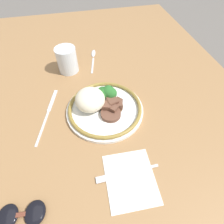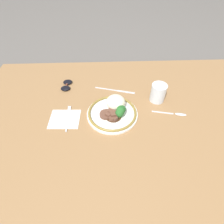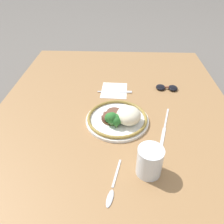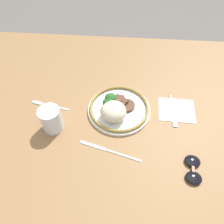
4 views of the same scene
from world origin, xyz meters
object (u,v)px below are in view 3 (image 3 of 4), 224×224
object	(u,v)px
plate	(119,118)
knife	(165,127)
spoon	(111,192)
juice_glass	(149,162)
sunglasses	(167,88)
fork	(118,92)

from	to	relation	value
plate	knife	xyz separation A→B (m)	(0.02, 0.18, -0.02)
spoon	plate	bearing A→B (deg)	-171.39
juice_glass	spoon	size ratio (longest dim) A/B	0.58
sunglasses	juice_glass	bearing A→B (deg)	-10.46
spoon	knife	bearing A→B (deg)	157.75
knife	sunglasses	xyz separation A→B (m)	(-0.29, 0.05, 0.01)
fork	sunglasses	distance (m)	0.24
knife	sunglasses	size ratio (longest dim) A/B	2.05
plate	knife	size ratio (longest dim) A/B	1.12
fork	knife	distance (m)	0.31
juice_glass	fork	xyz separation A→B (m)	(-0.47, -0.10, -0.04)
knife	sunglasses	bearing A→B (deg)	-174.92
juice_glass	spoon	distance (m)	0.14
knife	spoon	bearing A→B (deg)	-18.73
juice_glass	knife	size ratio (longest dim) A/B	0.44
juice_glass	sunglasses	distance (m)	0.53
juice_glass	sunglasses	bearing A→B (deg)	164.79
juice_glass	sunglasses	size ratio (longest dim) A/B	0.89
plate	juice_glass	world-z (taller)	juice_glass
knife	spoon	distance (m)	0.35
fork	spoon	world-z (taller)	same
fork	knife	size ratio (longest dim) A/B	0.74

